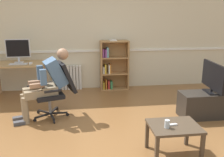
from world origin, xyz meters
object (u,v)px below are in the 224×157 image
radiator (67,78)px  tv_stand (210,104)px  drinking_glass (167,124)px  spare_remote (171,125)px  tv_screen (213,77)px  coffee_table (174,130)px  person_seated (47,82)px  computer_desk (18,68)px  bookshelf (113,66)px  computer_mouse (31,63)px  office_chair (57,88)px  keyboard (18,64)px  imac_monitor (18,49)px

radiator → tv_stand: size_ratio=0.64×
drinking_glass → spare_remote: 0.10m
tv_screen → spare_remote: size_ratio=5.21×
coffee_table → person_seated: bearing=140.7°
computer_desk → radiator: bearing=21.3°
bookshelf → drinking_glass: 3.00m
bookshelf → computer_mouse: bearing=-167.0°
computer_mouse → office_chair: size_ratio=0.10×
keyboard → bookshelf: (2.04, 0.43, -0.19)m
imac_monitor → tv_screen: bearing=-24.2°
imac_monitor → coffee_table: size_ratio=0.80×
bookshelf → radiator: 1.13m
coffee_table → bookshelf: bearing=97.8°
tv_screen → coffee_table: 1.60m
drinking_glass → tv_stand: bearing=43.4°
tv_screen → coffee_table: bearing=138.7°
computer_desk → spare_remote: 3.61m
bookshelf → tv_stand: bearing=-50.5°
keyboard → radiator: keyboard is taller
imac_monitor → keyboard: 0.35m
imac_monitor → spare_remote: imac_monitor is taller
keyboard → office_chair: office_chair is taller
coffee_table → keyboard: bearing=134.4°
radiator → spare_remote: (1.45, -3.03, 0.14)m
imac_monitor → person_seated: (0.73, -1.28, -0.39)m
keyboard → radiator: bearing=29.1°
radiator → tv_screen: bearing=-36.5°
computer_desk → person_seated: person_seated is taller
computer_desk → bookshelf: (2.09, 0.29, -0.07)m
person_seated → spare_remote: person_seated is taller
imac_monitor → spare_remote: size_ratio=3.40×
computer_mouse → office_chair: (0.62, -1.03, -0.25)m
keyboard → computer_mouse: computer_mouse is taller
office_chair → drinking_glass: 2.12m
imac_monitor → coffee_table: (2.48, -2.71, -0.69)m
person_seated → drinking_glass: bearing=30.0°
computer_desk → office_chair: office_chair is taller
tv_screen → spare_remote: 1.62m
computer_desk → bookshelf: bearing=8.0°
office_chair → drinking_glass: office_chair is taller
computer_mouse → coffee_table: (2.20, -2.51, -0.41)m
keyboard → radiator: 1.19m
person_seated → tv_stand: size_ratio=1.12×
bookshelf → coffee_table: size_ratio=1.89×
computer_desk → bookshelf: 2.11m
person_seated → spare_remote: size_ratio=8.10×
spare_remote → person_seated: bearing=44.7°
office_chair → radiator: bearing=159.1°
bookshelf → tv_stand: (1.51, -1.83, -0.35)m
imac_monitor → keyboard: imac_monitor is taller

